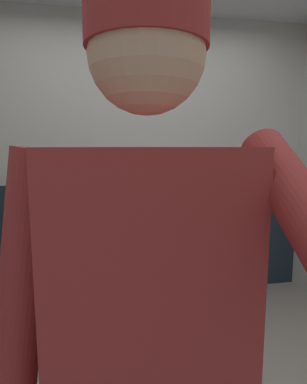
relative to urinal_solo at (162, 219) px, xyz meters
The scene contains 4 objects.
wall_back 0.61m from the urinal_solo, 137.35° to the left, with size 3.95×0.12×2.58m, color #B2B2AD.
wainscot_band_back 0.36m from the urinal_solo, 148.77° to the left, with size 3.35×0.03×1.09m, color #19232D.
urinal_solo is the anchor object (origin of this frame).
person 2.22m from the urinal_solo, 102.59° to the right, with size 0.62×0.60×1.71m.
Camera 1 is at (-0.34, -1.41, 1.43)m, focal length 29.82 mm.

